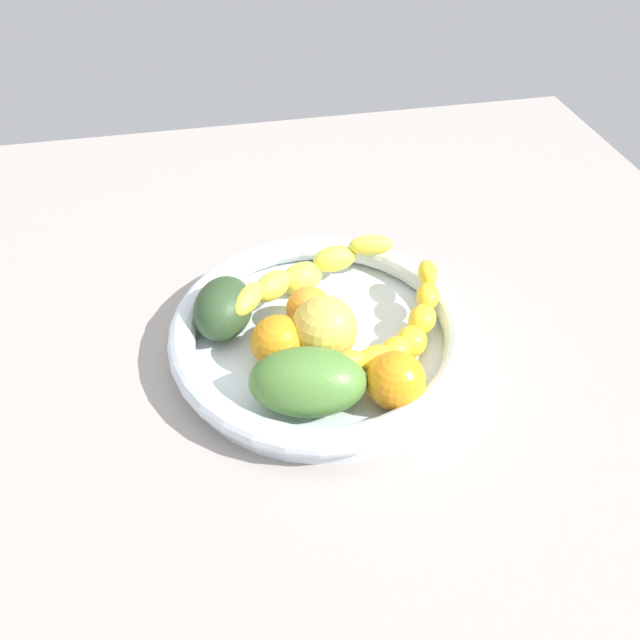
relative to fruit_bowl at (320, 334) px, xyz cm
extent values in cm
cube|color=#9C948E|center=(0.00, 0.00, -3.89)|extent=(120.00, 120.00, 3.00)
cylinder|color=silver|center=(0.00, 0.00, -1.60)|extent=(32.03, 32.03, 1.57)
torus|color=silver|center=(0.00, 0.00, 0.72)|extent=(34.18, 34.18, 3.07)
ellipsoid|color=yellow|center=(-10.33, 8.55, 3.88)|extent=(3.21, 5.84, 2.52)
ellipsoid|color=yellow|center=(-10.30, 3.94, 2.50)|extent=(3.95, 5.96, 3.19)
ellipsoid|color=yellow|center=(-9.03, -0.50, 1.12)|extent=(5.79, 6.65, 3.87)
ellipsoid|color=yellow|center=(-6.60, -4.43, 2.50)|extent=(6.00, 6.32, 3.19)
ellipsoid|color=yellow|center=(-3.21, -7.56, 3.88)|extent=(6.00, 5.24, 2.52)
ellipsoid|color=yellow|center=(8.27, 1.22, 3.67)|extent=(2.88, 4.31, 2.27)
ellipsoid|color=yellow|center=(7.46, 4.22, 2.76)|extent=(3.93, 4.69, 2.68)
ellipsoid|color=yellow|center=(6.07, 6.99, 1.84)|extent=(4.75, 5.03, 3.09)
ellipsoid|color=yellow|center=(4.14, 9.43, 0.93)|extent=(5.29, 5.30, 3.49)
ellipsoid|color=yellow|center=(1.76, 11.42, 1.84)|extent=(5.04, 4.80, 3.09)
ellipsoid|color=yellow|center=(-0.97, 12.89, 2.76)|extent=(4.72, 4.00, 2.68)
ellipsoid|color=yellow|center=(-3.94, 13.77, 3.67)|extent=(4.35, 2.98, 2.27)
sphere|color=orange|center=(2.63, -5.11, 2.21)|extent=(6.04, 6.04, 6.04)
sphere|color=orange|center=(-2.44, -0.83, 1.82)|extent=(5.28, 5.28, 5.28)
sphere|color=orange|center=(10.41, 5.70, 2.25)|extent=(6.14, 6.14, 6.14)
ellipsoid|color=#4E8135|center=(9.16, -3.10, 2.65)|extent=(9.62, 13.15, 6.93)
sphere|color=#E2BD49|center=(2.26, 0.10, 2.88)|extent=(7.40, 7.40, 7.40)
ellipsoid|color=#2D4726|center=(-3.83, -10.44, 2.42)|extent=(10.45, 9.26, 6.48)
camera|label=1|loc=(50.07, -10.11, 49.70)|focal=35.03mm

